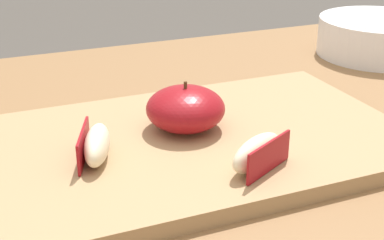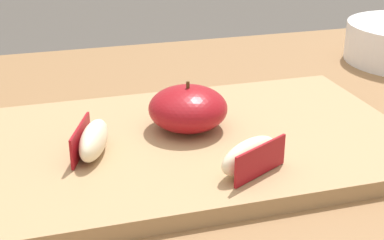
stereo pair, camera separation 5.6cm
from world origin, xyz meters
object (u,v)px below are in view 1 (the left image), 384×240
at_px(apple_half_skin_up, 186,109).
at_px(ceramic_fruit_bowl, 380,35).
at_px(cutting_board, 192,145).
at_px(apple_wedge_front, 258,153).
at_px(apple_wedge_right, 96,145).

bearing_deg(apple_half_skin_up, ceramic_fruit_bowl, 24.12).
bearing_deg(cutting_board, apple_wedge_front, -69.88).
distance_m(apple_wedge_right, ceramic_fruit_bowl, 0.56).
relative_size(apple_wedge_right, ceramic_fruit_bowl, 0.38).
relative_size(apple_wedge_front, ceramic_fruit_bowl, 0.38).
height_order(cutting_board, apple_half_skin_up, apple_half_skin_up).
distance_m(cutting_board, apple_wedge_right, 0.11).
distance_m(apple_half_skin_up, apple_wedge_front, 0.11).
height_order(apple_half_skin_up, ceramic_fruit_bowl, apple_half_skin_up).
xyz_separation_m(cutting_board, ceramic_fruit_bowl, (0.41, 0.21, 0.02)).
bearing_deg(apple_half_skin_up, apple_wedge_right, -162.02).
xyz_separation_m(apple_half_skin_up, ceramic_fruit_bowl, (0.41, 0.18, -0.01)).
height_order(cutting_board, apple_wedge_right, apple_wedge_right).
relative_size(apple_half_skin_up, ceramic_fruit_bowl, 0.43).
relative_size(cutting_board, apple_wedge_right, 6.06).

